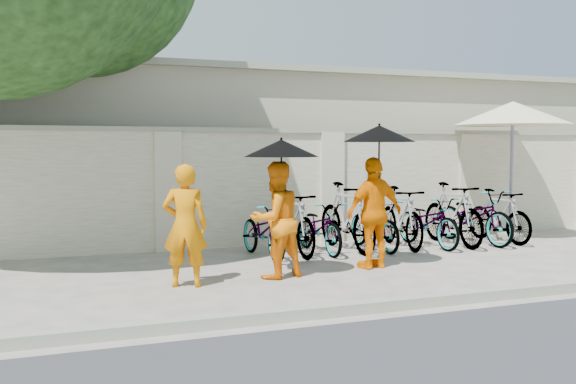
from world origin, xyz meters
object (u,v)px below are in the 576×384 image
object	(u,v)px
monk_right	(374,213)
monk_center	(276,220)
monk_left	(185,225)
patio_umbrella	(513,115)

from	to	relation	value
monk_right	monk_center	bearing A→B (deg)	-5.48
monk_left	monk_right	world-z (taller)	monk_right
monk_right	patio_umbrella	bearing A→B (deg)	-166.58
monk_center	patio_umbrella	world-z (taller)	patio_umbrella
monk_center	monk_right	xyz separation A→B (m)	(1.56, 0.14, 0.02)
monk_left	monk_center	distance (m)	1.25
monk_center	monk_right	size ratio (longest dim) A/B	0.97
monk_left	monk_center	xyz separation A→B (m)	(1.24, 0.11, 0.01)
monk_left	patio_umbrella	distance (m)	7.09
monk_left	monk_right	xyz separation A→B (m)	(2.80, 0.25, 0.03)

